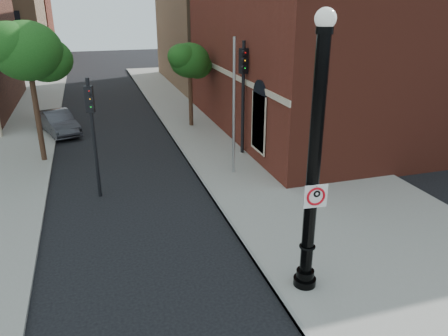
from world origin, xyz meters
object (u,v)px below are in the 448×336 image
object	(u,v)px
parked_car	(58,122)
traffic_signal_left	(92,119)
no_parking_sign	(316,196)
lamppost	(313,175)
traffic_signal_right	(243,80)

from	to	relation	value
parked_car	traffic_signal_left	distance (m)	9.80
no_parking_sign	lamppost	bearing A→B (deg)	100.28
parked_car	traffic_signal_right	xyz separation A→B (m)	(8.65, -6.41, 2.97)
no_parking_sign	parked_car	distance (m)	18.41
no_parking_sign	traffic_signal_right	bearing A→B (deg)	84.53
lamppost	parked_car	size ratio (longest dim) A/B	1.76
lamppost	traffic_signal_right	bearing A→B (deg)	79.41
no_parking_sign	traffic_signal_right	xyz separation A→B (m)	(1.93, 10.60, 0.89)
traffic_signal_left	no_parking_sign	bearing A→B (deg)	-44.03
traffic_signal_left	traffic_signal_right	world-z (taller)	traffic_signal_right
no_parking_sign	traffic_signal_left	world-z (taller)	traffic_signal_left
parked_car	lamppost	bearing A→B (deg)	-86.89
traffic_signal_right	parked_car	bearing A→B (deg)	127.90
lamppost	traffic_signal_left	world-z (taller)	lamppost
lamppost	parked_car	world-z (taller)	lamppost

